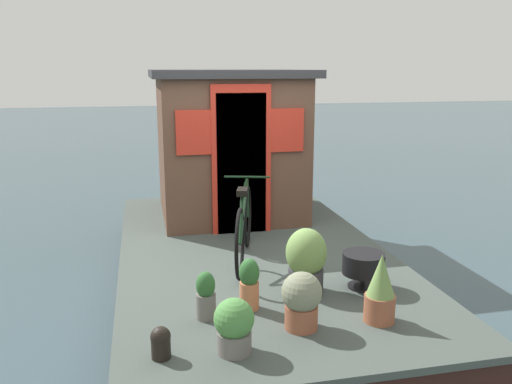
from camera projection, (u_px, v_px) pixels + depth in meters
name	position (u px, v px, depth m)	size (l,w,h in m)	color
ground_plane	(252.00, 285.00, 6.04)	(60.00, 60.00, 0.00)	#384C54
houseboat_deck	(252.00, 267.00, 5.98)	(5.25, 2.90, 0.45)	#424C47
houseboat_cabin	(229.00, 143.00, 7.14)	(1.98, 2.03, 1.96)	brown
bicycle	(244.00, 226.00, 5.48)	(1.59, 0.60, 0.83)	black
potted_plant_lavender	(306.00, 260.00, 4.72)	(0.37, 0.37, 0.60)	#38383D
potted_plant_succulent	(234.00, 325.00, 3.73)	(0.29, 0.29, 0.41)	slate
potted_plant_sage	(380.00, 290.00, 4.17)	(0.25, 0.25, 0.57)	#935138
potted_plant_fern	(249.00, 283.00, 4.40)	(0.17, 0.17, 0.45)	#C6754C
potted_plant_mint	(206.00, 296.00, 4.24)	(0.16, 0.16, 0.40)	slate
potted_plant_ivy	(302.00, 299.00, 4.07)	(0.32, 0.32, 0.46)	#935138
charcoal_grill	(363.00, 265.00, 4.83)	(0.39, 0.39, 0.33)	black
mooring_bollard	(161.00, 342.00, 3.67)	(0.14, 0.14, 0.23)	black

